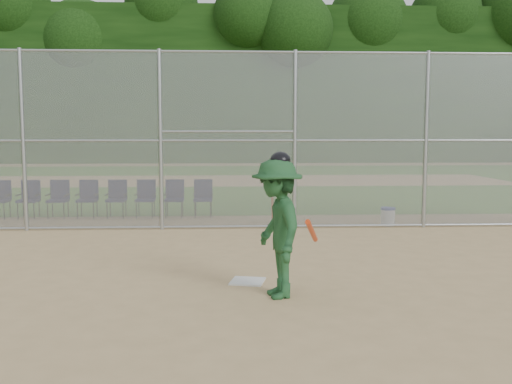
{
  "coord_description": "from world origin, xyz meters",
  "views": [
    {
      "loc": [
        -0.52,
        -7.8,
        2.18
      ],
      "look_at": [
        0.0,
        2.5,
        1.1
      ],
      "focal_mm": 40.0,
      "sensor_mm": 36.0,
      "label": 1
    }
  ],
  "objects": [
    {
      "name": "ground",
      "position": [
        0.0,
        0.0,
        0.0
      ],
      "size": [
        100.0,
        100.0,
        0.0
      ],
      "primitive_type": "plane",
      "color": "tan",
      "rests_on": "ground"
    },
    {
      "name": "grass_strip",
      "position": [
        0.0,
        18.0,
        0.01
      ],
      "size": [
        100.0,
        100.0,
        0.0
      ],
      "primitive_type": "plane",
      "color": "#36691F",
      "rests_on": "ground"
    },
    {
      "name": "dirt_patch_far",
      "position": [
        0.0,
        18.0,
        0.01
      ],
      "size": [
        24.0,
        24.0,
        0.0
      ],
      "primitive_type": "plane",
      "color": "tan",
      "rests_on": "ground"
    },
    {
      "name": "backstop_fence",
      "position": [
        0.0,
        5.0,
        2.07
      ],
      "size": [
        16.09,
        0.09,
        4.0
      ],
      "color": "gray",
      "rests_on": "ground"
    },
    {
      "name": "treeline",
      "position": [
        0.0,
        20.0,
        5.5
      ],
      "size": [
        81.0,
        60.0,
        11.0
      ],
      "color": "black",
      "rests_on": "ground"
    },
    {
      "name": "home_plate",
      "position": [
        -0.23,
        0.35,
        0.01
      ],
      "size": [
        0.57,
        0.57,
        0.02
      ],
      "primitive_type": "cube",
      "rotation": [
        0.0,
        0.0,
        -0.23
      ],
      "color": "silver",
      "rests_on": "ground"
    },
    {
      "name": "batter_at_plate",
      "position": [
        0.14,
        -0.4,
        0.94
      ],
      "size": [
        0.99,
        1.44,
        1.93
      ],
      "color": "#1E4B26",
      "rests_on": "ground"
    },
    {
      "name": "water_cooler",
      "position": [
        3.23,
        5.23,
        0.22
      ],
      "size": [
        0.34,
        0.34,
        0.43
      ],
      "color": "white",
      "rests_on": "ground"
    },
    {
      "name": "spare_bats",
      "position": [
        0.69,
        5.44,
        0.42
      ],
      "size": [
        0.36,
        0.28,
        0.84
      ],
      "color": "#D84C14",
      "rests_on": "ground"
    },
    {
      "name": "chair_1",
      "position": [
        -5.58,
        6.84,
        0.48
      ],
      "size": [
        0.54,
        0.52,
        0.96
      ],
      "primitive_type": null,
      "color": "#11103C",
      "rests_on": "ground"
    },
    {
      "name": "chair_2",
      "position": [
        -4.84,
        6.84,
        0.48
      ],
      "size": [
        0.54,
        0.52,
        0.96
      ],
      "primitive_type": null,
      "color": "#11103C",
      "rests_on": "ground"
    },
    {
      "name": "chair_3",
      "position": [
        -4.1,
        6.84,
        0.48
      ],
      "size": [
        0.54,
        0.52,
        0.96
      ],
      "primitive_type": null,
      "color": "#11103C",
      "rests_on": "ground"
    },
    {
      "name": "chair_4",
      "position": [
        -3.37,
        6.84,
        0.48
      ],
      "size": [
        0.54,
        0.52,
        0.96
      ],
      "primitive_type": null,
      "color": "#11103C",
      "rests_on": "ground"
    },
    {
      "name": "chair_5",
      "position": [
        -2.63,
        6.84,
        0.48
      ],
      "size": [
        0.54,
        0.52,
        0.96
      ],
      "primitive_type": null,
      "color": "#11103C",
      "rests_on": "ground"
    },
    {
      "name": "chair_6",
      "position": [
        -1.89,
        6.84,
        0.48
      ],
      "size": [
        0.54,
        0.52,
        0.96
      ],
      "primitive_type": null,
      "color": "#11103C",
      "rests_on": "ground"
    },
    {
      "name": "chair_7",
      "position": [
        -1.15,
        6.84,
        0.48
      ],
      "size": [
        0.54,
        0.52,
        0.96
      ],
      "primitive_type": null,
      "color": "#11103C",
      "rests_on": "ground"
    }
  ]
}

